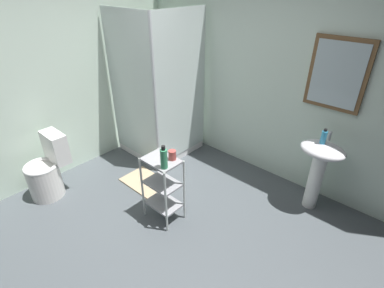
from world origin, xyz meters
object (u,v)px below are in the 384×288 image
object	(u,v)px
pedestal_sink	(319,163)
hand_soap_bottle	(324,137)
body_wash_bottle_green	(164,158)
rinse_cup	(172,155)
bath_mat	(145,182)
toilet	(48,172)
shower_stall	(160,124)
storage_cart	(163,184)

from	to	relation	value
pedestal_sink	hand_soap_bottle	distance (m)	0.31
body_wash_bottle_green	rinse_cup	xyz separation A→B (m)	(-0.05, 0.15, -0.06)
body_wash_bottle_green	bath_mat	world-z (taller)	body_wash_bottle_green
toilet	rinse_cup	bearing A→B (deg)	27.60
pedestal_sink	body_wash_bottle_green	xyz separation A→B (m)	(-0.98, -1.32, 0.27)
pedestal_sink	toilet	size ratio (longest dim) A/B	1.07
shower_stall	hand_soap_bottle	size ratio (longest dim) A/B	12.00
pedestal_sink	hand_soap_bottle	size ratio (longest dim) A/B	4.86
bath_mat	rinse_cup	bearing A→B (deg)	-13.29
shower_stall	body_wash_bottle_green	distance (m)	1.56
shower_stall	pedestal_sink	xyz separation A→B (m)	(2.14, 0.34, 0.12)
shower_stall	toilet	distance (m)	1.57
rinse_cup	bath_mat	xyz separation A→B (m)	(-0.69, 0.16, -0.78)
rinse_cup	hand_soap_bottle	bearing A→B (deg)	49.34
pedestal_sink	toilet	xyz separation A→B (m)	(-2.41, -1.88, -0.26)
pedestal_sink	storage_cart	bearing A→B (deg)	-131.74
shower_stall	toilet	xyz separation A→B (m)	(-0.27, -1.54, -0.15)
rinse_cup	toilet	bearing A→B (deg)	-152.40
storage_cart	hand_soap_bottle	size ratio (longest dim) A/B	4.44
pedestal_sink	bath_mat	world-z (taller)	pedestal_sink
shower_stall	storage_cart	bearing A→B (deg)	-41.09
pedestal_sink	bath_mat	bearing A→B (deg)	-149.94
bath_mat	body_wash_bottle_green	bearing A→B (deg)	-23.11
shower_stall	toilet	world-z (taller)	shower_stall
toilet	bath_mat	distance (m)	1.16
shower_stall	pedestal_sink	distance (m)	2.17
body_wash_bottle_green	toilet	bearing A→B (deg)	-158.30
pedestal_sink	bath_mat	size ratio (longest dim) A/B	1.35
toilet	storage_cart	size ratio (longest dim) A/B	1.03
toilet	hand_soap_bottle	bearing A→B (deg)	38.45
body_wash_bottle_green	pedestal_sink	bearing A→B (deg)	53.21
toilet	body_wash_bottle_green	xyz separation A→B (m)	(1.42, 0.57, 0.53)
pedestal_sink	storage_cart	world-z (taller)	pedestal_sink
toilet	bath_mat	world-z (taller)	toilet
hand_soap_bottle	body_wash_bottle_green	distance (m)	1.64
pedestal_sink	hand_soap_bottle	world-z (taller)	hand_soap_bottle
pedestal_sink	hand_soap_bottle	bearing A→B (deg)	161.96
storage_cart	bath_mat	world-z (taller)	storage_cart
bath_mat	storage_cart	bearing A→B (deg)	-21.48
body_wash_bottle_green	shower_stall	bearing A→B (deg)	139.91
storage_cart	toilet	bearing A→B (deg)	-153.77
hand_soap_bottle	pedestal_sink	bearing A→B (deg)	-18.04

